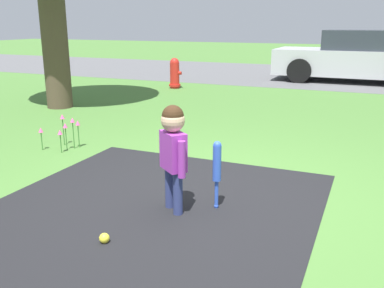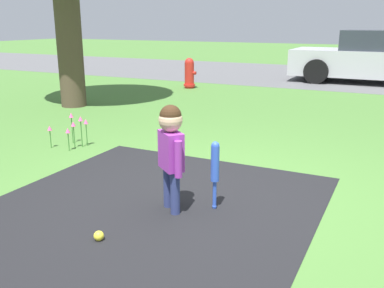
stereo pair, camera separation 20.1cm
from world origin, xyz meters
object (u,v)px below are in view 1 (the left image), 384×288
sports_ball (104,238)px  fire_hydrant (175,73)px  parked_car (355,58)px  child (173,144)px  baseball_bat (217,166)px

sports_ball → fire_hydrant: (-2.84, 7.21, 0.32)m
fire_hydrant → parked_car: (3.98, 3.01, 0.29)m
sports_ball → fire_hydrant: 7.75m
child → baseball_bat: bearing=70.4°
parked_car → child: bearing=84.9°
baseball_bat → child: bearing=-148.8°
fire_hydrant → sports_ball: bearing=-68.5°
sports_ball → fire_hydrant: fire_hydrant is taller
child → fire_hydrant: bearing=154.5°
child → fire_hydrant: child is taller
baseball_bat → fire_hydrant: (-3.39, 6.30, -0.03)m
child → parked_car: parked_car is taller
child → parked_car: (0.91, 9.50, 0.04)m
child → baseball_bat: child is taller
child → sports_ball: 0.94m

